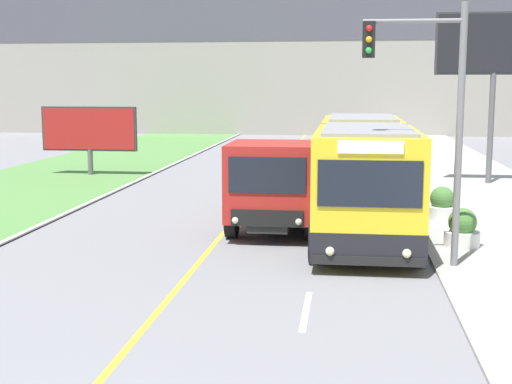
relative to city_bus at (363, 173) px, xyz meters
name	(u,v)px	position (x,y,z in m)	size (l,w,h in m)	color
apartment_block_background	(309,4)	(-3.96, 42.29, 9.52)	(80.00, 8.04, 22.22)	gray
city_bus	(363,173)	(0.00, 0.00, 0.00)	(2.71, 11.95, 3.14)	yellow
dump_truck	(275,185)	(-2.53, -1.11, -0.26)	(2.48, 6.67, 2.62)	black
car_distant	(305,160)	(-2.45, 11.91, -0.91)	(1.80, 4.30, 1.45)	silver
traffic_light_mast	(431,102)	(1.36, -4.88, 2.22)	(2.28, 0.32, 6.00)	slate
billboard_large	(495,51)	(5.47, 9.56, 3.96)	(4.79, 0.24, 7.15)	#59595B
billboard_small	(89,130)	(-12.39, 10.58, 0.52)	(4.52, 0.24, 3.19)	#59595B
planter_round_near	(462,230)	(2.48, -2.85, -1.08)	(0.90, 0.90, 1.00)	silver
planter_round_second	(442,205)	(2.43, 0.85, -1.06)	(0.91, 0.91, 1.03)	silver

